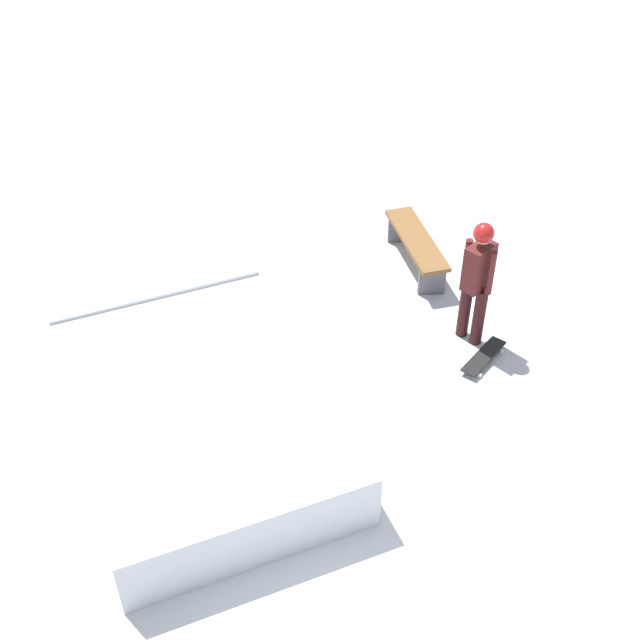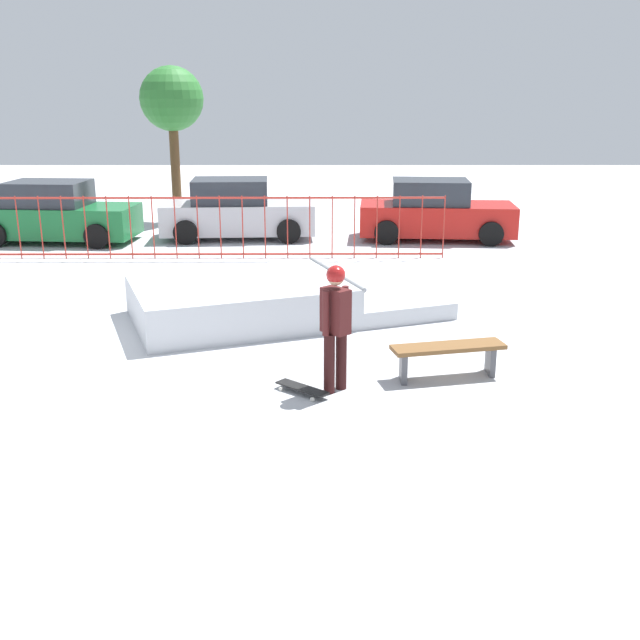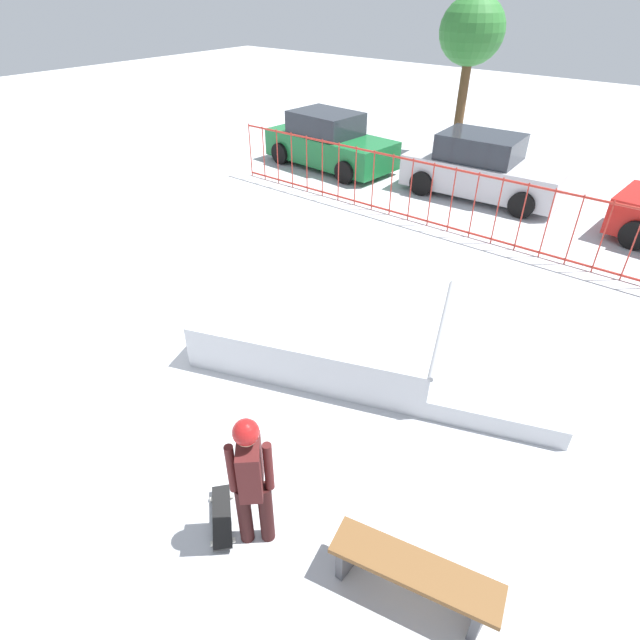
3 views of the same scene
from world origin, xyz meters
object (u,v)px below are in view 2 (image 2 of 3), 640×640
parked_car_green (57,214)px  parked_car_silver (237,211)px  distant_tree (173,101)px  skateboard (303,388)px  skate_ramp (267,301)px  skater (336,319)px  park_bench (449,353)px  parked_car_red (436,213)px

parked_car_green → parked_car_silver: size_ratio=1.01×
parked_car_green → distant_tree: 5.14m
parked_car_green → skateboard: bearing=-52.9°
skate_ramp → parked_car_green: (-6.06, 7.12, 0.41)m
skater → parked_car_silver: size_ratio=0.41×
parked_car_green → skater: bearing=-50.9°
parked_car_silver → parked_car_green: bearing=-177.0°
distant_tree → park_bench: bearing=-65.2°
parked_car_green → parked_car_silver: same height
skater → parked_car_silver: 11.34m
skate_ramp → park_bench: 4.01m
park_bench → parked_car_silver: 11.33m
distant_tree → parked_car_silver: bearing=-53.3°
skate_ramp → parked_car_red: parked_car_red is taller
skate_ramp → parked_car_green: bearing=110.0°
distant_tree → parked_car_red: bearing=-22.1°
skateboard → parked_car_green: (-6.78, 10.64, 0.65)m
skateboard → distant_tree: 15.05m
parked_car_silver → distant_tree: distant_tree is taller
skater → parked_car_silver: skater is taller
skate_ramp → distant_tree: (-3.46, 10.51, 3.26)m
skate_ramp → distant_tree: bearing=87.8°
parked_car_silver → distant_tree: 4.57m
parked_car_green → distant_tree: (2.61, 3.39, 2.85)m
skateboard → park_bench: park_bench is taller
skater → skateboard: (-0.44, -0.11, -0.93)m
park_bench → skate_ramp: bearing=133.1°
park_bench → parked_car_green: size_ratio=0.39×
skater → parked_car_green: bearing=171.9°
skater → parked_car_green: size_ratio=0.41×
skateboard → park_bench: size_ratio=0.45×
park_bench → parked_car_green: parked_car_green is taller
parked_car_green → parked_car_red: (10.12, 0.33, 0.00)m
park_bench → parked_car_red: parked_car_red is taller
skater → parked_car_red: 11.25m
distant_tree → skate_ramp: bearing=-71.8°
skater → parked_car_green: (-7.22, 10.53, -0.28)m
skate_ramp → skater: (1.16, -3.41, 0.69)m
distant_tree → parked_car_green: bearing=-127.6°
skate_ramp → skateboard: 3.60m
skate_ramp → parked_car_silver: parked_car_silver is taller
parked_car_green → distant_tree: distant_tree is taller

